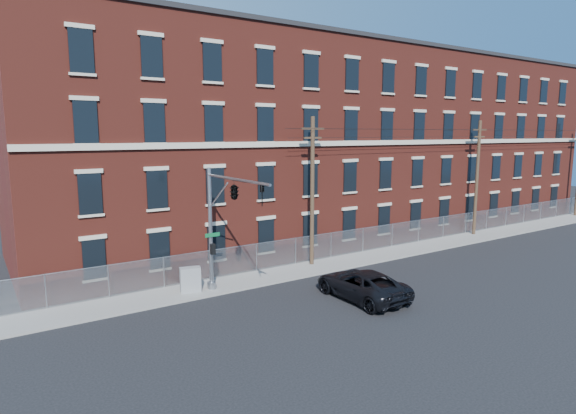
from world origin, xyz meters
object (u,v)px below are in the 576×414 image
(utility_cabinet, at_px, (190,280))
(pickup_truck, at_px, (362,284))
(utility_pole_near, at_px, (312,189))
(traffic_signal_mast, at_px, (228,203))

(utility_cabinet, bearing_deg, pickup_truck, -23.77)
(utility_pole_near, relative_size, pickup_truck, 1.73)
(utility_pole_near, relative_size, utility_cabinet, 7.05)
(utility_pole_near, height_order, utility_cabinet, utility_pole_near)
(traffic_signal_mast, xyz_separation_m, pickup_truck, (6.30, -3.47, -4.58))
(pickup_truck, distance_m, utility_cabinet, 9.60)
(traffic_signal_mast, bearing_deg, utility_pole_near, 23.14)
(utility_pole_near, xyz_separation_m, utility_cabinet, (-9.23, -0.93, -4.51))
(utility_pole_near, bearing_deg, utility_cabinet, -174.22)
(pickup_truck, height_order, utility_cabinet, pickup_truck)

